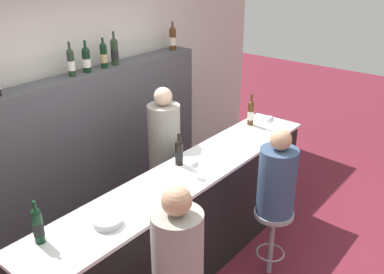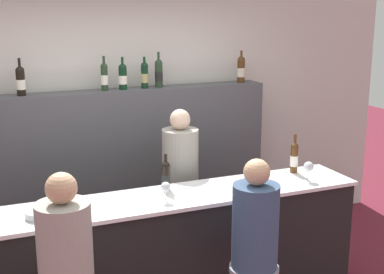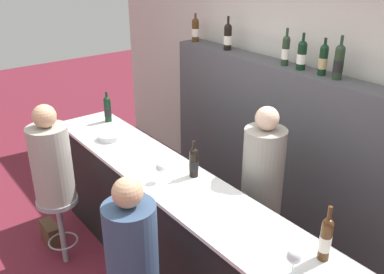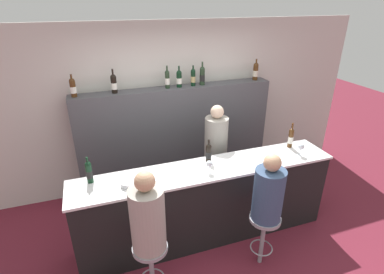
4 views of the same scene
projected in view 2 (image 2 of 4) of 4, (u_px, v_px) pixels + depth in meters
wall_back at (113, 124)px, 5.37m from camera, size 6.40×0.05×2.60m
bar_counter at (165, 259)px, 4.19m from camera, size 3.21×0.55×1.04m
back_bar_cabinet at (120, 174)px, 5.28m from camera, size 3.01×0.28×1.68m
wine_bottle_counter_1 at (166, 175)px, 4.20m from camera, size 0.07×0.07×0.29m
wine_bottle_counter_2 at (294, 157)px, 4.63m from camera, size 0.07×0.07×0.34m
wine_bottle_backbar_1 at (21, 81)px, 4.72m from camera, size 0.08×0.08×0.33m
wine_bottle_backbar_2 at (104, 76)px, 5.01m from camera, size 0.07×0.07×0.32m
wine_bottle_backbar_3 at (123, 76)px, 5.07m from camera, size 0.08×0.08×0.31m
wine_bottle_backbar_4 at (145, 75)px, 5.15m from camera, size 0.07×0.07×0.30m
wine_bottle_backbar_5 at (159, 73)px, 5.21m from camera, size 0.08×0.08×0.34m
wine_bottle_backbar_6 at (241, 69)px, 5.54m from camera, size 0.08×0.08×0.33m
wine_glass_0 at (166, 188)px, 3.95m from camera, size 0.07×0.07×0.15m
wine_glass_1 at (309, 167)px, 4.42m from camera, size 0.08×0.08×0.17m
metal_bowl at (40, 214)px, 3.67m from camera, size 0.21×0.21×0.05m
guest_seated_left at (65, 250)px, 3.19m from camera, size 0.33×0.33×0.85m
guest_seated_right at (255, 222)px, 3.68m from camera, size 0.32×0.32×0.79m
bartender at (180, 202)px, 4.81m from camera, size 0.32×0.32×1.59m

